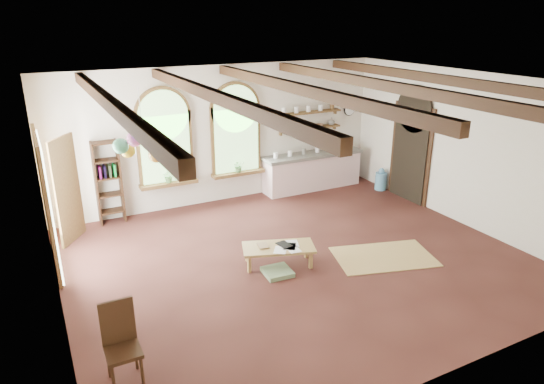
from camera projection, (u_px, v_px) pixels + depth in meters
floor at (297, 259)px, 8.94m from camera, size 8.00×8.00×0.00m
ceiling_beams at (300, 89)px, 7.87m from camera, size 6.20×6.80×0.18m
window_left at (165, 141)px, 10.64m from camera, size 1.30×0.28×2.20m
window_right at (236, 133)px, 11.37m from camera, size 1.30×0.28×2.20m
left_doorway at (47, 205)px, 8.35m from camera, size 0.10×1.90×2.50m
right_doorway at (410, 155)px, 11.51m from camera, size 0.10×1.30×2.40m
kitchen_counter at (312, 171)px, 12.44m from camera, size 2.68×0.62×0.94m
wall_shelf_lower at (310, 128)px, 12.22m from camera, size 1.70×0.24×0.04m
wall_shelf_upper at (310, 112)px, 12.08m from camera, size 1.70×0.24×0.04m
wall_clock at (349, 110)px, 12.69m from camera, size 0.32×0.04×0.32m
bookshelf at (108, 183)px, 10.24m from camera, size 0.53×0.32×1.80m
coffee_table at (279, 249)px, 8.62m from camera, size 1.39×0.97×0.36m
side_chair at (124, 360)px, 5.87m from camera, size 0.42×0.42×1.04m
floor_mat at (384, 257)px, 9.00m from camera, size 2.04×1.57×0.02m
floor_cushion at (277, 272)px, 8.40m from camera, size 0.50×0.50×0.08m
water_jug_a at (350, 173)px, 13.03m from camera, size 0.30×0.30×0.57m
water_jug_b at (381, 180)px, 12.42m from camera, size 0.30×0.30×0.57m
balloon_cluster at (142, 141)px, 7.76m from camera, size 0.82×0.93×1.16m
table_book at (258, 246)px, 8.59m from camera, size 0.22×0.29×0.02m
tablet at (284, 245)px, 8.66m from camera, size 0.24×0.31×0.01m
potted_plant_left at (169, 176)px, 10.82m from camera, size 0.27×0.23×0.30m
potted_plant_right at (239, 166)px, 11.55m from camera, size 0.27×0.23×0.30m
shelf_cup_a at (284, 128)px, 11.87m from camera, size 0.12×0.10×0.10m
shelf_cup_b at (296, 127)px, 12.02m from camera, size 0.10×0.10×0.09m
shelf_bowl_a at (308, 126)px, 12.18m from camera, size 0.22×0.22×0.05m
shelf_bowl_b at (320, 125)px, 12.33m from camera, size 0.20×0.20×0.06m
shelf_vase at (331, 121)px, 12.46m from camera, size 0.18×0.18×0.19m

